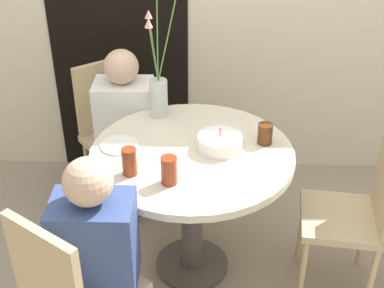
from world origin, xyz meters
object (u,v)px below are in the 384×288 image
(drink_glass_1, at_px, (129,162))
(person_guest, at_px, (99,272))
(chair_right_flank, at_px, (359,207))
(person_woman, at_px, (127,139))
(side_plate, at_px, (119,145))
(drink_glass_2, at_px, (265,134))
(drink_glass_0, at_px, (169,170))
(flower_vase, at_px, (159,85))
(birthday_cake, at_px, (220,142))
(chair_left_flank, at_px, (114,126))

(drink_glass_1, distance_m, person_guest, 0.50)
(chair_right_flank, height_order, person_woman, person_woman)
(side_plate, bearing_deg, drink_glass_2, 3.87)
(chair_right_flank, xyz_separation_m, drink_glass_0, (-0.94, -0.16, 0.32))
(flower_vase, height_order, side_plate, flower_vase)
(birthday_cake, bearing_deg, drink_glass_0, -128.03)
(side_plate, relative_size, drink_glass_0, 1.43)
(chair_right_flank, xyz_separation_m, drink_glass_1, (-1.12, -0.09, 0.32))
(flower_vase, xyz_separation_m, person_guest, (-0.20, -0.94, -0.45))
(person_woman, bearing_deg, drink_glass_2, -30.78)
(flower_vase, height_order, person_guest, flower_vase)
(drink_glass_1, bearing_deg, flower_vase, 80.75)
(drink_glass_2, bearing_deg, chair_right_flank, -22.98)
(person_woman, bearing_deg, side_plate, -84.79)
(birthday_cake, distance_m, drink_glass_1, 0.48)
(drink_glass_0, distance_m, drink_glass_2, 0.59)
(side_plate, height_order, person_woman, person_woman)
(flower_vase, xyz_separation_m, person_woman, (-0.23, 0.17, -0.45))
(chair_right_flank, distance_m, drink_glass_2, 0.60)
(chair_left_flank, bearing_deg, flower_vase, -79.98)
(person_guest, bearing_deg, chair_right_flank, 20.16)
(flower_vase, height_order, drink_glass_0, flower_vase)
(drink_glass_0, xyz_separation_m, person_woman, (-0.32, 0.82, -0.33))
(birthday_cake, bearing_deg, person_woman, 136.47)
(chair_right_flank, bearing_deg, chair_left_flank, -112.63)
(chair_left_flank, distance_m, flower_vase, 0.61)
(chair_left_flank, distance_m, drink_glass_0, 1.08)
(side_plate, distance_m, drink_glass_0, 0.41)
(chair_left_flank, bearing_deg, drink_glass_1, -112.54)
(drink_glass_0, bearing_deg, birthday_cake, 51.97)
(drink_glass_0, bearing_deg, person_woman, 111.06)
(chair_right_flank, height_order, drink_glass_1, chair_right_flank)
(side_plate, height_order, drink_glass_2, drink_glass_2)
(person_woman, bearing_deg, drink_glass_1, -80.18)
(chair_right_flank, xyz_separation_m, birthday_cake, (-0.70, 0.14, 0.29))
(flower_vase, bearing_deg, chair_right_flank, -25.61)
(chair_left_flank, height_order, person_guest, person_guest)
(side_plate, distance_m, drink_glass_2, 0.74)
(chair_right_flank, bearing_deg, birthday_cake, -93.62)
(drink_glass_0, distance_m, person_guest, 0.53)
(flower_vase, relative_size, side_plate, 3.66)
(birthday_cake, xyz_separation_m, person_guest, (-0.53, -0.59, -0.30))
(drink_glass_0, bearing_deg, flower_vase, 97.98)
(drink_glass_2, height_order, person_woman, person_woman)
(chair_left_flank, relative_size, drink_glass_0, 6.91)
(birthday_cake, relative_size, person_woman, 0.20)
(person_woman, xyz_separation_m, person_guest, (0.02, -1.12, 0.00))
(person_guest, bearing_deg, drink_glass_0, 45.03)
(chair_left_flank, distance_m, drink_glass_1, 0.96)
(chair_left_flank, bearing_deg, side_plate, -114.40)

